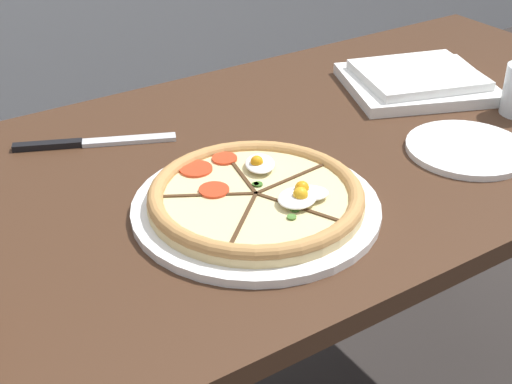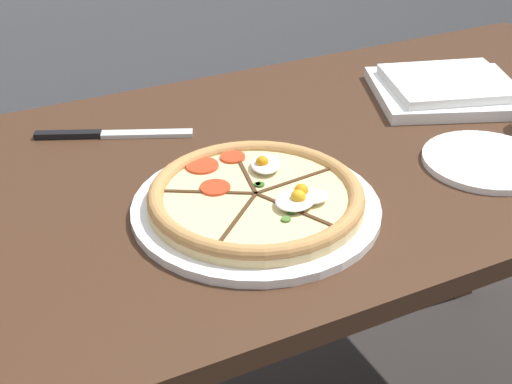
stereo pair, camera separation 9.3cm
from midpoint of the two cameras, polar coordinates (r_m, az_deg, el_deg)
dining_table at (r=1.13m, az=-1.51°, el=-1.82°), size 1.56×0.70×0.74m
pizza at (r=0.94m, az=-2.81°, el=-0.67°), size 0.33×0.33×0.05m
napkin_folded at (r=1.33m, az=10.82°, el=8.68°), size 0.31×0.29×0.04m
knife_main at (r=1.15m, az=-15.19°, el=3.80°), size 0.24×0.12×0.01m
side_saucer at (r=1.13m, az=14.30°, el=3.30°), size 0.19×0.19×0.01m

